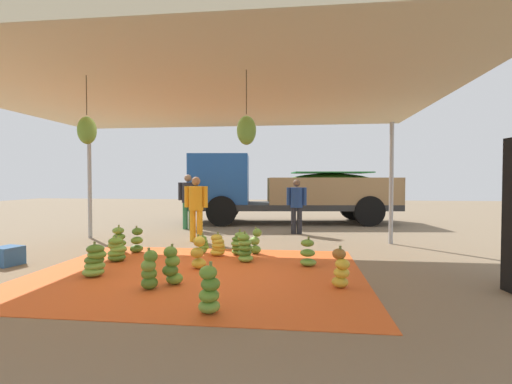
{
  "coord_description": "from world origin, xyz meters",
  "views": [
    {
      "loc": [
        1.66,
        -5.87,
        1.52
      ],
      "look_at": [
        0.72,
        2.02,
        1.26
      ],
      "focal_mm": 26.28,
      "sensor_mm": 36.0,
      "label": 1
    }
  ],
  "objects": [
    {
      "name": "banana_bunch_9",
      "position": [
        -2.05,
        1.42,
        0.26
      ],
      "size": [
        0.4,
        0.4,
        0.59
      ],
      "color": "#75A83D",
      "rests_on": "tarp_orange"
    },
    {
      "name": "banana_bunch_7",
      "position": [
        0.76,
        1.69,
        0.25
      ],
      "size": [
        0.32,
        0.33,
        0.55
      ],
      "color": "#60932D",
      "rests_on": "tarp_orange"
    },
    {
      "name": "banana_bunch_3",
      "position": [
        -1.72,
        0.67,
        0.22
      ],
      "size": [
        0.45,
        0.44,
        0.5
      ],
      "color": "#477523",
      "rests_on": "tarp_orange"
    },
    {
      "name": "banana_bunch_13",
      "position": [
        0.65,
        -1.8,
        0.27
      ],
      "size": [
        0.35,
        0.36,
        0.59
      ],
      "color": "#6B9E38",
      "rests_on": "tarp_orange"
    },
    {
      "name": "banana_bunch_4",
      "position": [
        -0.33,
        1.62,
        0.18
      ],
      "size": [
        0.32,
        0.3,
        0.42
      ],
      "color": "#75A83D",
      "rests_on": "tarp_orange"
    },
    {
      "name": "cargo_truck_main",
      "position": [
        1.09,
        7.44,
        1.2
      ],
      "size": [
        7.33,
        3.1,
        2.4
      ],
      "color": "#2D2D2D",
      "rests_on": "ground"
    },
    {
      "name": "banana_bunch_8",
      "position": [
        1.79,
        0.72,
        0.22
      ],
      "size": [
        0.35,
        0.38,
        0.52
      ],
      "color": "#6B9E38",
      "rests_on": "tarp_orange"
    },
    {
      "name": "worker_2",
      "position": [
        1.56,
        4.7,
        0.89
      ],
      "size": [
        0.56,
        0.34,
        1.53
      ],
      "color": "#26262D",
      "rests_on": "ground"
    },
    {
      "name": "banana_bunch_2",
      "position": [
        0.65,
        0.92,
        0.25
      ],
      "size": [
        0.4,
        0.4,
        0.57
      ],
      "color": "#75A83D",
      "rests_on": "tarp_orange"
    },
    {
      "name": "tarp_orange",
      "position": [
        0.0,
        0.0,
        0.01
      ],
      "size": [
        5.31,
        4.28,
        0.01
      ],
      "primitive_type": "cube",
      "color": "#E05B23",
      "rests_on": "ground"
    },
    {
      "name": "worker_0",
      "position": [
        -1.78,
        5.32,
        0.99
      ],
      "size": [
        0.62,
        0.38,
        1.69
      ],
      "color": "#337A4C",
      "rests_on": "ground"
    },
    {
      "name": "worker_1",
      "position": [
        -0.89,
        3.07,
        0.93
      ],
      "size": [
        0.59,
        0.36,
        1.6
      ],
      "color": "orange",
      "rests_on": "ground"
    },
    {
      "name": "ground_plane",
      "position": [
        0.0,
        3.0,
        0.0
      ],
      "size": [
        40.0,
        40.0,
        0.0
      ],
      "primitive_type": "plane",
      "color": "#7F6B51"
    },
    {
      "name": "crate_0",
      "position": [
        -3.52,
        0.18,
        0.17
      ],
      "size": [
        0.49,
        0.5,
        0.33
      ],
      "primitive_type": "cube",
      "rotation": [
        0.0,
        0.0,
        -0.23
      ],
      "color": "#335B8E",
      "rests_on": "ground"
    },
    {
      "name": "banana_bunch_6",
      "position": [
        -1.54,
        -0.38,
        0.24
      ],
      "size": [
        0.45,
        0.44,
        0.54
      ],
      "color": "#75A83D",
      "rests_on": "tarp_orange"
    },
    {
      "name": "banana_bunch_1",
      "position": [
        2.23,
        -0.58,
        0.26
      ],
      "size": [
        0.3,
        0.32,
        0.59
      ],
      "color": "gold",
      "rests_on": "tarp_orange"
    },
    {
      "name": "banana_bunch_14",
      "position": [
        -0.17,
        -0.71,
        0.27
      ],
      "size": [
        0.37,
        0.37,
        0.59
      ],
      "color": "#60932D",
      "rests_on": "tarp_orange"
    },
    {
      "name": "tent_canopy",
      "position": [
        -0.0,
        -0.1,
        2.85
      ],
      "size": [
        8.0,
        7.0,
        2.94
      ],
      "color": "#9EA0A5",
      "rests_on": "ground"
    },
    {
      "name": "banana_bunch_12",
      "position": [
        -1.71,
        1.51,
        0.25
      ],
      "size": [
        0.33,
        0.34,
        0.56
      ],
      "color": "#477523",
      "rests_on": "tarp_orange"
    },
    {
      "name": "banana_bunch_5",
      "position": [
        -0.05,
        0.27,
        0.27
      ],
      "size": [
        0.31,
        0.34,
        0.59
      ],
      "color": "gold",
      "rests_on": "tarp_orange"
    },
    {
      "name": "banana_bunch_10",
      "position": [
        -0.4,
        -0.97,
        0.26
      ],
      "size": [
        0.31,
        0.32,
        0.58
      ],
      "color": "#477523",
      "rests_on": "tarp_orange"
    },
    {
      "name": "banana_bunch_11",
      "position": [
        0.04,
        1.38,
        0.21
      ],
      "size": [
        0.39,
        0.4,
        0.48
      ],
      "color": "gold",
      "rests_on": "tarp_orange"
    },
    {
      "name": "banana_bunch_0",
      "position": [
        0.44,
        1.56,
        0.22
      ],
      "size": [
        0.45,
        0.47,
        0.52
      ],
      "color": "#60932D",
      "rests_on": "tarp_orange"
    }
  ]
}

